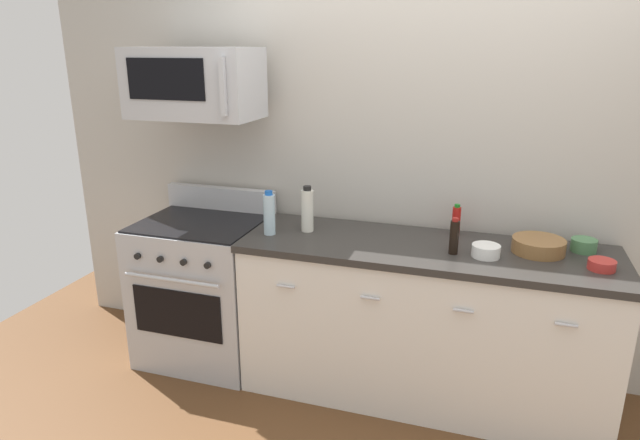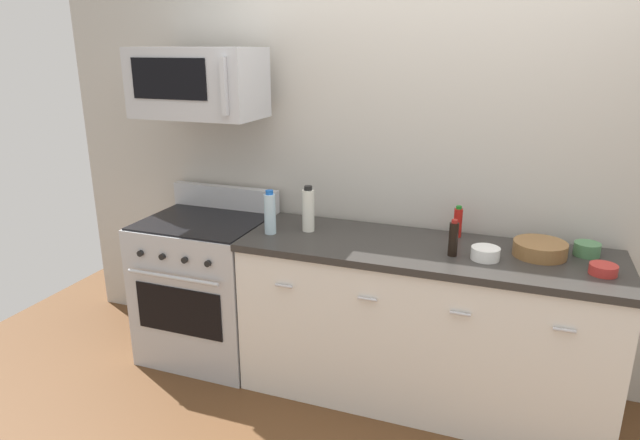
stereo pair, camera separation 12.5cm
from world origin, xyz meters
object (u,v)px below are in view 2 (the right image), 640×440
object	(u,v)px
bowl_white_ceramic	(485,253)
bowl_wooden_salad	(540,248)
range_oven	(208,287)
bottle_soy_sauce_dark	(453,239)
bottle_water_clear	(270,213)
bowl_red_small	(603,269)
microwave	(198,83)
bottle_vinegar_white	(308,210)
bottle_hot_sauce_red	(458,222)
bowl_green_glaze	(587,249)

from	to	relation	value
bowl_white_ceramic	bowl_wooden_salad	world-z (taller)	bowl_wooden_salad
range_oven	bottle_soy_sauce_dark	world-z (taller)	bottle_soy_sauce_dark
bowl_white_ceramic	bowl_wooden_salad	bearing A→B (deg)	29.32
bottle_water_clear	bowl_red_small	size ratio (longest dim) A/B	1.99
bowl_white_ceramic	microwave	bearing A→B (deg)	176.19
bottle_vinegar_white	bottle_hot_sauce_red	bearing A→B (deg)	13.18
bottle_vinegar_white	bottle_soy_sauce_dark	bearing A→B (deg)	-7.81
bottle_soy_sauce_dark	bottle_vinegar_white	world-z (taller)	bottle_vinegar_white
range_oven	bowl_green_glaze	distance (m)	2.25
bottle_vinegar_white	bowl_red_small	xyz separation A→B (m)	(1.55, -0.12, -0.10)
microwave	bottle_vinegar_white	distance (m)	0.98
bowl_red_small	bowl_wooden_salad	size ratio (longest dim) A/B	0.48
bottle_vinegar_white	bowl_wooden_salad	size ratio (longest dim) A/B	1.00
bowl_red_small	bowl_green_glaze	world-z (taller)	bowl_green_glaze
bottle_soy_sauce_dark	bowl_white_ceramic	xyz separation A→B (m)	(0.16, 0.01, -0.06)
bowl_green_glaze	bottle_soy_sauce_dark	bearing A→B (deg)	-159.46
bottle_vinegar_white	range_oven	bearing A→B (deg)	-176.56
bottle_water_clear	bowl_green_glaze	xyz separation A→B (m)	(1.69, 0.25, -0.09)
microwave	bowl_red_small	bearing A→B (deg)	-3.04
range_oven	microwave	bearing A→B (deg)	89.71
bowl_wooden_salad	bottle_soy_sauce_dark	bearing A→B (deg)	-160.21
bowl_green_glaze	bowl_wooden_salad	distance (m)	0.25
bottle_water_clear	bottle_vinegar_white	size ratio (longest dim) A/B	0.95
bottle_soy_sauce_dark	bottle_water_clear	distance (m)	1.03
bowl_green_glaze	bowl_wooden_salad	bearing A→B (deg)	-158.09
microwave	bottle_hot_sauce_red	bearing A→B (deg)	7.17
range_oven	bottle_soy_sauce_dark	distance (m)	1.63
bowl_red_small	bowl_green_glaze	distance (m)	0.25
bowl_white_ceramic	bowl_wooden_salad	size ratio (longest dim) A/B	0.54
bottle_hot_sauce_red	bowl_wooden_salad	xyz separation A→B (m)	(0.44, -0.16, -0.04)
bowl_green_glaze	range_oven	bearing A→B (deg)	-175.56
bottle_soy_sauce_dark	bowl_green_glaze	distance (m)	0.70
bottle_hot_sauce_red	bowl_wooden_salad	bearing A→B (deg)	-19.87
bottle_hot_sauce_red	bowl_white_ceramic	distance (m)	0.36
microwave	bottle_hot_sauce_red	world-z (taller)	microwave
bottle_vinegar_white	bowl_white_ceramic	bearing A→B (deg)	-6.20
bottle_hot_sauce_red	bowl_green_glaze	world-z (taller)	bottle_hot_sauce_red
bottle_vinegar_white	bottle_hot_sauce_red	world-z (taller)	bottle_vinegar_white
bottle_hot_sauce_red	bowl_red_small	distance (m)	0.79
microwave	bowl_red_small	xyz separation A→B (m)	(2.24, -0.12, -0.80)
microwave	bottle_vinegar_white	size ratio (longest dim) A/B	2.76
bottle_vinegar_white	bowl_wooden_salad	xyz separation A→B (m)	(1.27, 0.04, -0.09)
bottle_vinegar_white	bowl_white_ceramic	world-z (taller)	bottle_vinegar_white
bowl_green_glaze	bowl_wooden_salad	xyz separation A→B (m)	(-0.23, -0.09, 0.01)
range_oven	bottle_hot_sauce_red	size ratio (longest dim) A/B	5.91
microwave	bowl_green_glaze	xyz separation A→B (m)	(2.19, 0.12, -0.79)
bowl_red_small	bottle_water_clear	bearing A→B (deg)	-179.86
microwave	bowl_wooden_salad	xyz separation A→B (m)	(1.96, 0.03, -0.79)
bowl_white_ceramic	bowl_wooden_salad	xyz separation A→B (m)	(0.26, 0.15, 0.01)
bottle_soy_sauce_dark	bottle_vinegar_white	size ratio (longest dim) A/B	0.72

